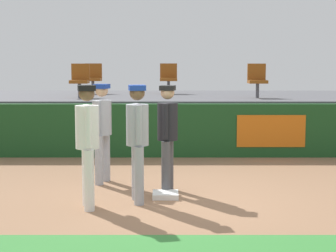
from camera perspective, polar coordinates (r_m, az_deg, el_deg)
name	(u,v)px	position (r m, az deg, el deg)	size (l,w,h in m)	color
ground_plane	(178,200)	(8.42, 1.01, -7.71)	(60.00, 60.00, 0.00)	#936B4C
first_base	(168,195)	(8.59, -0.03, -7.15)	(0.40, 0.40, 0.08)	white
player_fielder_home	(90,138)	(7.89, -8.09, -1.20)	(0.40, 0.57, 1.77)	white
player_runner_visitor	(140,135)	(8.14, -2.95, -0.93)	(0.38, 0.49, 1.75)	#9EA3AD
player_coach_visitor	(104,126)	(9.51, -6.61, 0.00)	(0.41, 0.46, 1.72)	#9EA3AD
player_umpire	(170,131)	(8.79, 0.19, -0.49)	(0.38, 0.48, 1.72)	#4C4C51
field_wall	(176,130)	(12.16, 0.82, -0.46)	(18.00, 0.26, 1.18)	#19471E
bleacher_platform	(174,118)	(14.71, 0.68, 0.85)	(18.00, 4.80, 1.22)	#59595E
seat_back_center	(171,77)	(15.31, 0.29, 5.13)	(0.47, 0.44, 0.84)	#4C4C51
seat_front_left	(82,79)	(13.68, -8.89, 4.87)	(0.44, 0.44, 0.84)	#4C4C51
seat_front_right	(259,79)	(13.69, 9.46, 4.86)	(0.45, 0.44, 0.84)	#4C4C51
seat_back_left	(95,77)	(15.45, -7.53, 5.08)	(0.46, 0.44, 0.84)	#4C4C51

